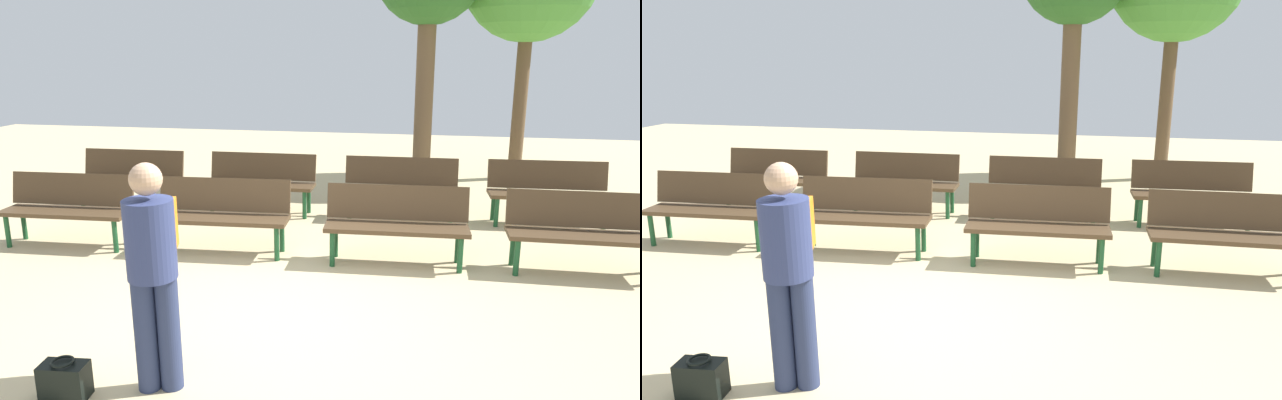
{
  "view_description": "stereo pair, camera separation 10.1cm",
  "coord_description": "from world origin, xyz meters",
  "views": [
    {
      "loc": [
        1.3,
        -4.71,
        2.36
      ],
      "look_at": [
        0.0,
        2.13,
        0.55
      ],
      "focal_mm": 32.49,
      "sensor_mm": 36.0,
      "label": 1
    },
    {
      "loc": [
        1.4,
        -4.69,
        2.36
      ],
      "look_at": [
        0.0,
        2.13,
        0.55
      ],
      "focal_mm": 32.49,
      "sensor_mm": 36.0,
      "label": 2
    }
  ],
  "objects": [
    {
      "name": "bench_r0_c3",
      "position": [
        2.98,
        1.67,
        0.5
      ],
      "size": [
        1.61,
        0.5,
        0.87
      ],
      "rotation": [
        0.0,
        0.0,
        0.01
      ],
      "color": "#4C3823",
      "rests_on": "ground_plane"
    },
    {
      "name": "bench_r0_c2",
      "position": [
        0.98,
        1.6,
        0.5
      ],
      "size": [
        1.62,
        0.56,
        0.87
      ],
      "rotation": [
        0.0,
        0.0,
        0.05
      ],
      "color": "#4C3823",
      "rests_on": "ground_plane"
    },
    {
      "name": "bench_r1_c1",
      "position": [
        -1.12,
        3.34,
        0.5
      ],
      "size": [
        1.61,
        0.5,
        0.87
      ],
      "rotation": [
        0.0,
        0.0,
        0.01
      ],
      "color": "#4C3823",
      "rests_on": "ground_plane"
    },
    {
      "name": "bench_r1_c2",
      "position": [
        0.93,
        3.38,
        0.5
      ],
      "size": [
        1.61,
        0.52,
        0.87
      ],
      "rotation": [
        0.0,
        0.0,
        0.02
      ],
      "color": "#4C3823",
      "rests_on": "ground_plane"
    },
    {
      "name": "bench_r0_c1",
      "position": [
        -1.08,
        1.58,
        0.5
      ],
      "size": [
        1.63,
        0.58,
        0.87
      ],
      "rotation": [
        0.0,
        0.0,
        0.06
      ],
      "color": "#4C3823",
      "rests_on": "ground_plane"
    },
    {
      "name": "bench_r0_c0",
      "position": [
        -3.04,
        1.5,
        0.5
      ],
      "size": [
        1.62,
        0.56,
        0.87
      ],
      "rotation": [
        0.0,
        0.0,
        0.05
      ],
      "color": "#4C3823",
      "rests_on": "ground_plane"
    },
    {
      "name": "ground_plane",
      "position": [
        0.0,
        0.0,
        0.0
      ],
      "size": [
        24.0,
        24.0,
        0.0
      ],
      "primitive_type": "plane",
      "color": "#CCB789"
    },
    {
      "name": "bench_r1_c3",
      "position": [
        2.94,
        3.5,
        0.5
      ],
      "size": [
        1.62,
        0.56,
        0.87
      ],
      "rotation": [
        0.0,
        0.0,
        0.05
      ],
      "color": "#4C3823",
      "rests_on": "ground_plane"
    },
    {
      "name": "handbag",
      "position": [
        -1.11,
        -1.52,
        0.13
      ],
      "size": [
        0.34,
        0.21,
        0.29
      ],
      "color": "black",
      "rests_on": "ground_plane"
    },
    {
      "name": "visitor_with_backpack",
      "position": [
        -0.53,
        -1.25,
        0.94
      ],
      "size": [
        0.45,
        0.59,
        1.65
      ],
      "rotation": [
        0.0,
        0.0,
        3.44
      ],
      "color": "navy",
      "rests_on": "ground_plane"
    },
    {
      "name": "bench_r1_c0",
      "position": [
        -3.16,
        3.26,
        0.5
      ],
      "size": [
        1.61,
        0.52,
        0.87
      ],
      "rotation": [
        0.0,
        0.0,
        0.03
      ],
      "color": "#4C3823",
      "rests_on": "ground_plane"
    }
  ]
}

